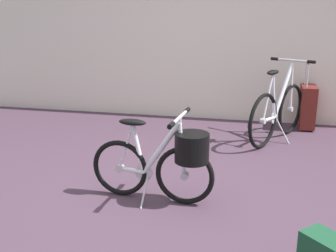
{
  "coord_description": "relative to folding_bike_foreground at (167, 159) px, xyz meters",
  "views": [
    {
      "loc": [
        0.64,
        -2.74,
        1.46
      ],
      "look_at": [
        -0.06,
        0.34,
        0.55
      ],
      "focal_mm": 43.62,
      "sensor_mm": 36.0,
      "label": 1
    }
  ],
  "objects": [
    {
      "name": "ground_plane",
      "position": [
        0.01,
        -0.11,
        -0.35
      ],
      "size": [
        7.36,
        7.36,
        0.0
      ],
      "primitive_type": "plane",
      "color": "#473342"
    },
    {
      "name": "rolling_suitcase",
      "position": [
        1.26,
        2.36,
        -0.07
      ],
      "size": [
        0.18,
        0.36,
        0.83
      ],
      "color": "maroon",
      "rests_on": "ground_plane"
    },
    {
      "name": "folding_bike_foreground",
      "position": [
        0.0,
        0.0,
        0.0
      ],
      "size": [
        1.0,
        0.53,
        0.71
      ],
      "color": "black",
      "rests_on": "ground_plane"
    },
    {
      "name": "back_wall",
      "position": [
        0.01,
        2.63,
        1.16
      ],
      "size": [
        7.36,
        0.1,
        3.02
      ],
      "primitive_type": "cube",
      "color": "silver",
      "rests_on": "ground_plane"
    },
    {
      "name": "display_bike_left",
      "position": [
        0.88,
        1.78,
        -0.01
      ],
      "size": [
        0.69,
        1.18,
        0.91
      ],
      "color": "black",
      "rests_on": "ground_plane"
    }
  ]
}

